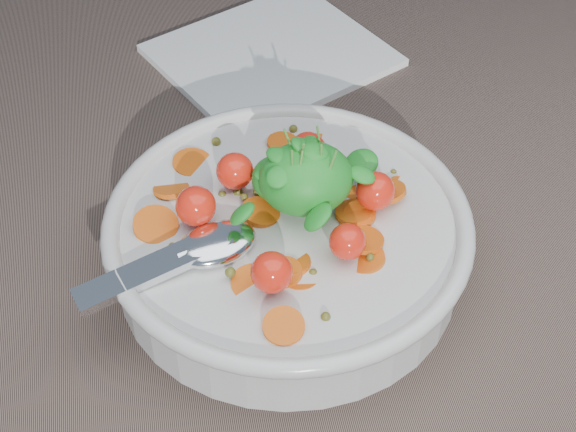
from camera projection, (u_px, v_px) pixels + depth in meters
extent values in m
plane|color=#745E53|center=(325.00, 243.00, 0.63)|extent=(6.00, 6.00, 0.00)
cylinder|color=silver|center=(288.00, 245.00, 0.59)|extent=(0.23, 0.23, 0.04)
torus|color=silver|center=(288.00, 222.00, 0.58)|extent=(0.24, 0.24, 0.01)
cylinder|color=silver|center=(288.00, 265.00, 0.61)|extent=(0.12, 0.12, 0.01)
cylinder|color=brown|center=(288.00, 245.00, 0.59)|extent=(0.21, 0.21, 0.03)
cylinder|color=orange|center=(360.00, 214.00, 0.58)|extent=(0.03, 0.03, 0.01)
cylinder|color=orange|center=(193.00, 164.00, 0.62)|extent=(0.04, 0.04, 0.01)
cylinder|color=orange|center=(319.00, 149.00, 0.63)|extent=(0.04, 0.04, 0.01)
cylinder|color=orange|center=(387.00, 192.00, 0.59)|extent=(0.03, 0.03, 0.01)
cylinder|color=orange|center=(361.00, 202.00, 0.59)|extent=(0.04, 0.04, 0.01)
cylinder|color=orange|center=(400.00, 190.00, 0.61)|extent=(0.02, 0.02, 0.01)
cylinder|color=orange|center=(282.00, 174.00, 0.60)|extent=(0.03, 0.03, 0.01)
cylinder|color=orange|center=(281.00, 185.00, 0.60)|extent=(0.03, 0.03, 0.01)
cylinder|color=orange|center=(284.00, 326.00, 0.51)|extent=(0.03, 0.03, 0.01)
cylinder|color=orange|center=(261.00, 212.00, 0.58)|extent=(0.03, 0.03, 0.01)
cylinder|color=orange|center=(291.00, 265.00, 0.55)|extent=(0.03, 0.03, 0.01)
cylinder|color=orange|center=(255.00, 285.00, 0.54)|extent=(0.04, 0.04, 0.01)
cylinder|color=orange|center=(362.00, 239.00, 0.56)|extent=(0.03, 0.03, 0.01)
cylinder|color=orange|center=(354.00, 213.00, 0.58)|extent=(0.03, 0.03, 0.01)
cylinder|color=orange|center=(171.00, 190.00, 0.60)|extent=(0.03, 0.03, 0.01)
cylinder|color=orange|center=(281.00, 274.00, 0.55)|extent=(0.03, 0.03, 0.01)
cylinder|color=orange|center=(283.00, 143.00, 0.63)|extent=(0.03, 0.03, 0.01)
cylinder|color=orange|center=(300.00, 279.00, 0.55)|extent=(0.03, 0.03, 0.01)
cylinder|color=orange|center=(364.00, 259.00, 0.56)|extent=(0.04, 0.04, 0.01)
cylinder|color=orange|center=(156.00, 225.00, 0.57)|extent=(0.04, 0.04, 0.01)
sphere|color=brown|center=(230.00, 272.00, 0.54)|extent=(0.01, 0.01, 0.01)
sphere|color=brown|center=(238.00, 192.00, 0.60)|extent=(0.01, 0.01, 0.01)
sphere|color=brown|center=(216.00, 142.00, 0.63)|extent=(0.01, 0.01, 0.01)
sphere|color=brown|center=(363.00, 165.00, 0.61)|extent=(0.01, 0.01, 0.01)
sphere|color=brown|center=(253.00, 200.00, 0.59)|extent=(0.00, 0.00, 0.00)
sphere|color=brown|center=(222.00, 195.00, 0.60)|extent=(0.01, 0.01, 0.01)
sphere|color=brown|center=(326.00, 317.00, 0.52)|extent=(0.01, 0.01, 0.01)
sphere|color=brown|center=(220.00, 231.00, 0.57)|extent=(0.01, 0.01, 0.01)
sphere|color=brown|center=(313.00, 273.00, 0.55)|extent=(0.01, 0.01, 0.01)
sphere|color=brown|center=(256.00, 192.00, 0.60)|extent=(0.00, 0.00, 0.00)
sphere|color=brown|center=(244.00, 197.00, 0.59)|extent=(0.00, 0.00, 0.00)
sphere|color=brown|center=(172.00, 247.00, 0.56)|extent=(0.01, 0.01, 0.01)
sphere|color=brown|center=(249.00, 170.00, 0.61)|extent=(0.01, 0.01, 0.01)
sphere|color=brown|center=(370.00, 257.00, 0.55)|extent=(0.01, 0.01, 0.01)
sphere|color=brown|center=(304.00, 174.00, 0.61)|extent=(0.01, 0.01, 0.01)
sphere|color=brown|center=(293.00, 129.00, 0.64)|extent=(0.01, 0.01, 0.01)
sphere|color=brown|center=(372.00, 246.00, 0.56)|extent=(0.01, 0.01, 0.01)
sphere|color=brown|center=(393.00, 173.00, 0.61)|extent=(0.01, 0.01, 0.01)
sphere|color=red|center=(375.00, 191.00, 0.58)|extent=(0.03, 0.03, 0.03)
sphere|color=red|center=(308.00, 150.00, 0.61)|extent=(0.03, 0.03, 0.03)
sphere|color=red|center=(235.00, 171.00, 0.59)|extent=(0.03, 0.03, 0.03)
sphere|color=red|center=(196.00, 206.00, 0.57)|extent=(0.03, 0.03, 0.03)
sphere|color=red|center=(272.00, 272.00, 0.53)|extent=(0.03, 0.03, 0.03)
sphere|color=red|center=(348.00, 242.00, 0.55)|extent=(0.02, 0.02, 0.02)
ellipsoid|color=green|center=(306.00, 179.00, 0.57)|extent=(0.06, 0.05, 0.05)
ellipsoid|color=green|center=(279.00, 179.00, 0.58)|extent=(0.04, 0.04, 0.03)
ellipsoid|color=green|center=(307.00, 169.00, 0.56)|extent=(0.02, 0.02, 0.02)
ellipsoid|color=green|center=(278.00, 177.00, 0.55)|extent=(0.02, 0.02, 0.01)
ellipsoid|color=green|center=(306.00, 145.00, 0.57)|extent=(0.02, 0.02, 0.02)
ellipsoid|color=green|center=(301.00, 164.00, 0.56)|extent=(0.03, 0.03, 0.01)
ellipsoid|color=green|center=(287.00, 156.00, 0.56)|extent=(0.02, 0.02, 0.02)
ellipsoid|color=green|center=(326.00, 169.00, 0.55)|extent=(0.02, 0.02, 0.01)
ellipsoid|color=green|center=(324.00, 161.00, 0.57)|extent=(0.03, 0.03, 0.01)
ellipsoid|color=green|center=(362.00, 163.00, 0.59)|extent=(0.03, 0.03, 0.02)
ellipsoid|color=green|center=(302.00, 163.00, 0.58)|extent=(0.02, 0.02, 0.01)
ellipsoid|color=green|center=(314.00, 152.00, 0.55)|extent=(0.02, 0.02, 0.01)
ellipsoid|color=green|center=(284.00, 161.00, 0.56)|extent=(0.03, 0.03, 0.02)
ellipsoid|color=green|center=(362.00, 175.00, 0.56)|extent=(0.02, 0.02, 0.01)
ellipsoid|color=green|center=(318.00, 217.00, 0.54)|extent=(0.03, 0.03, 0.02)
ellipsoid|color=green|center=(281.00, 157.00, 0.56)|extent=(0.03, 0.03, 0.01)
ellipsoid|color=green|center=(265.00, 176.00, 0.57)|extent=(0.02, 0.02, 0.01)
ellipsoid|color=green|center=(242.00, 214.00, 0.55)|extent=(0.02, 0.02, 0.02)
ellipsoid|color=green|center=(303.00, 147.00, 0.56)|extent=(0.03, 0.03, 0.02)
ellipsoid|color=green|center=(315.00, 164.00, 0.55)|extent=(0.02, 0.02, 0.02)
ellipsoid|color=green|center=(365.00, 175.00, 0.56)|extent=(0.02, 0.02, 0.01)
cylinder|color=#4C8C33|center=(298.00, 181.00, 0.55)|extent=(0.01, 0.02, 0.04)
cylinder|color=#4C8C33|center=(293.00, 177.00, 0.55)|extent=(0.00, 0.01, 0.04)
cylinder|color=#4C8C33|center=(321.00, 172.00, 0.55)|extent=(0.00, 0.01, 0.04)
cylinder|color=#4C8C33|center=(295.00, 156.00, 0.57)|extent=(0.01, 0.01, 0.04)
cylinder|color=#4C8C33|center=(321.00, 151.00, 0.57)|extent=(0.01, 0.01, 0.04)
cylinder|color=#4C8C33|center=(294.00, 168.00, 0.56)|extent=(0.01, 0.00, 0.04)
cylinder|color=#4C8C33|center=(327.00, 178.00, 0.55)|extent=(0.01, 0.01, 0.04)
ellipsoid|color=silver|center=(216.00, 244.00, 0.56)|extent=(0.06, 0.05, 0.02)
cube|color=silver|center=(154.00, 268.00, 0.54)|extent=(0.10, 0.05, 0.02)
cylinder|color=silver|center=(192.00, 252.00, 0.55)|extent=(0.02, 0.01, 0.01)
cube|color=white|center=(271.00, 55.00, 0.78)|extent=(0.23, 0.22, 0.01)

